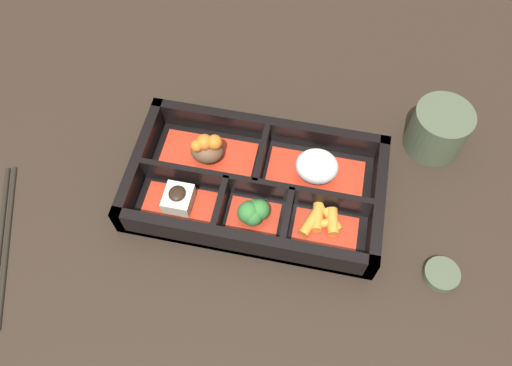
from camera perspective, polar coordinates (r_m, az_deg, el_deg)
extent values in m
plane|color=black|center=(0.69, 0.00, -1.03)|extent=(3.00, 3.00, 0.00)
cube|color=black|center=(0.69, 0.00, -0.83)|extent=(0.34, 0.19, 0.01)
cube|color=black|center=(0.63, -1.61, -6.89)|extent=(0.34, 0.01, 0.05)
cube|color=black|center=(0.72, 1.42, 6.00)|extent=(0.34, 0.01, 0.05)
cube|color=black|center=(0.70, -13.01, 2.25)|extent=(0.01, 0.19, 0.05)
cube|color=black|center=(0.67, 13.62, -2.42)|extent=(0.01, 0.19, 0.05)
cube|color=black|center=(0.66, -0.16, -0.72)|extent=(0.31, 0.01, 0.05)
cube|color=black|center=(0.65, -4.05, -2.85)|extent=(0.01, 0.07, 0.05)
cube|color=black|center=(0.64, 3.51, -4.23)|extent=(0.01, 0.07, 0.05)
cube|color=black|center=(0.69, 0.60, 2.52)|extent=(0.01, 0.09, 0.05)
cube|color=#B22D19|center=(0.71, -5.50, 2.98)|extent=(0.13, 0.07, 0.01)
ellipsoid|color=brown|center=(0.69, -5.62, 3.77)|extent=(0.05, 0.04, 0.03)
sphere|color=#D1661E|center=(0.68, -6.78, 4.22)|extent=(0.02, 0.02, 0.02)
sphere|color=#D1661E|center=(0.68, -5.90, 4.66)|extent=(0.02, 0.02, 0.02)
sphere|color=#D1661E|center=(0.68, -4.76, 4.67)|extent=(0.02, 0.02, 0.02)
cube|color=#B22D19|center=(0.69, 6.77, 0.86)|extent=(0.13, 0.07, 0.01)
ellipsoid|color=silver|center=(0.67, 6.97, 1.89)|extent=(0.06, 0.05, 0.04)
cube|color=#B22D19|center=(0.67, -8.70, -2.33)|extent=(0.09, 0.05, 0.01)
cube|color=beige|center=(0.66, -8.85, -1.80)|extent=(0.04, 0.04, 0.02)
ellipsoid|color=black|center=(0.65, -9.03, -1.18)|extent=(0.02, 0.02, 0.01)
cube|color=#B22D19|center=(0.66, -0.27, -3.92)|extent=(0.07, 0.05, 0.01)
sphere|color=#2D6B2D|center=(0.65, -0.05, -2.91)|extent=(0.02, 0.02, 0.02)
sphere|color=#2D6B2D|center=(0.64, 0.40, -3.09)|extent=(0.03, 0.03, 0.03)
sphere|color=#2D6B2D|center=(0.64, -0.98, -3.38)|extent=(0.03, 0.03, 0.03)
sphere|color=#2D6B2D|center=(0.64, -0.36, -3.85)|extent=(0.03, 0.03, 0.03)
sphere|color=#2D6B2D|center=(0.65, -0.89, -2.91)|extent=(0.02, 0.02, 0.02)
cube|color=#B22D19|center=(0.66, 7.92, -5.37)|extent=(0.08, 0.05, 0.01)
cylinder|color=orange|center=(0.65, 6.39, -4.24)|extent=(0.03, 0.05, 0.01)
cylinder|color=orange|center=(0.65, 7.37, -4.66)|extent=(0.04, 0.03, 0.01)
cylinder|color=orange|center=(0.65, 8.74, -4.21)|extent=(0.03, 0.03, 0.01)
cylinder|color=orange|center=(0.65, 7.02, -3.89)|extent=(0.02, 0.04, 0.01)
cylinder|color=orange|center=(0.65, 8.75, -4.40)|extent=(0.02, 0.04, 0.02)
cylinder|color=#424C38|center=(0.75, 20.09, 5.74)|extent=(0.08, 0.08, 0.07)
cylinder|color=#597A38|center=(0.72, 20.85, 7.18)|extent=(0.07, 0.07, 0.01)
cylinder|color=black|center=(0.73, -26.65, -6.00)|extent=(0.09, 0.22, 0.01)
cylinder|color=#424C38|center=(0.68, 20.42, -9.76)|extent=(0.04, 0.04, 0.01)
cylinder|color=black|center=(0.67, 20.53, -9.64)|extent=(0.03, 0.03, 0.00)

